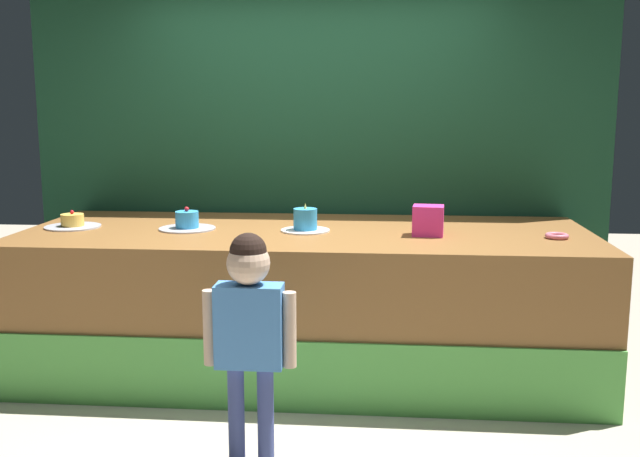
% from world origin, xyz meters
% --- Properties ---
extents(ground_plane, '(12.00, 12.00, 0.00)m').
position_xyz_m(ground_plane, '(0.00, 0.00, 0.00)').
color(ground_plane, '#BCB29E').
extents(stage_platform, '(3.57, 1.41, 0.91)m').
position_xyz_m(stage_platform, '(0.00, 0.69, 0.45)').
color(stage_platform, brown).
rests_on(stage_platform, ground_plane).
extents(curtain_backdrop, '(4.18, 0.08, 2.85)m').
position_xyz_m(curtain_backdrop, '(0.00, 1.49, 1.42)').
color(curtain_backdrop, '#19472D').
rests_on(curtain_backdrop, ground_plane).
extents(child_figure, '(0.44, 0.20, 1.13)m').
position_xyz_m(child_figure, '(-0.12, -0.63, 0.73)').
color(child_figure, '#3F4C8C').
rests_on(child_figure, ground_plane).
extents(pink_box, '(0.20, 0.17, 0.18)m').
position_xyz_m(pink_box, '(0.76, 0.57, 1.00)').
color(pink_box, '#F4349A').
rests_on(pink_box, stage_platform).
extents(donut, '(0.14, 0.14, 0.03)m').
position_xyz_m(donut, '(1.52, 0.54, 0.93)').
color(donut, pink).
rests_on(donut, stage_platform).
extents(cake_left, '(0.35, 0.35, 0.11)m').
position_xyz_m(cake_left, '(-1.52, 0.66, 0.94)').
color(cake_left, silver).
rests_on(cake_left, stage_platform).
extents(cake_center, '(0.36, 0.36, 0.15)m').
position_xyz_m(cake_center, '(-0.76, 0.66, 0.96)').
color(cake_center, silver).
rests_on(cake_center, stage_platform).
extents(cake_right, '(0.31, 0.31, 0.18)m').
position_xyz_m(cake_right, '(0.00, 0.66, 0.97)').
color(cake_right, white).
rests_on(cake_right, stage_platform).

